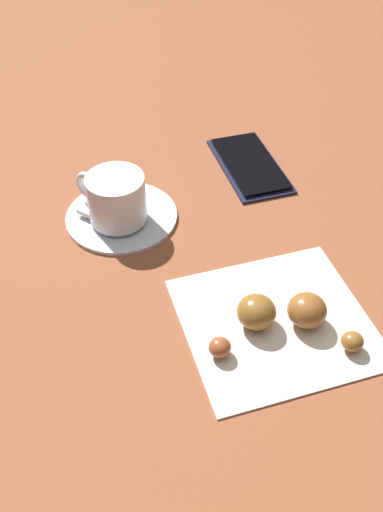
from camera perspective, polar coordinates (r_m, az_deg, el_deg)
ground_plane at (r=0.64m, az=0.02°, el=-0.21°), size 1.80×1.80×0.00m
saucer at (r=0.69m, az=-7.01°, el=4.11°), size 0.13×0.13×0.01m
espresso_cup at (r=0.66m, az=-7.62°, el=5.80°), size 0.09×0.07×0.06m
teaspoon at (r=0.69m, az=-6.61°, el=4.76°), size 0.12×0.08×0.01m
sugar_packet at (r=0.70m, az=-9.17°, el=5.54°), size 0.05×0.07×0.01m
napkin at (r=0.58m, az=8.41°, el=-6.46°), size 0.22×0.22×0.00m
croissant at (r=0.56m, az=9.03°, el=-5.93°), size 0.11×0.14×0.03m
cell_phone at (r=0.77m, az=5.84°, el=9.09°), size 0.16×0.11×0.01m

